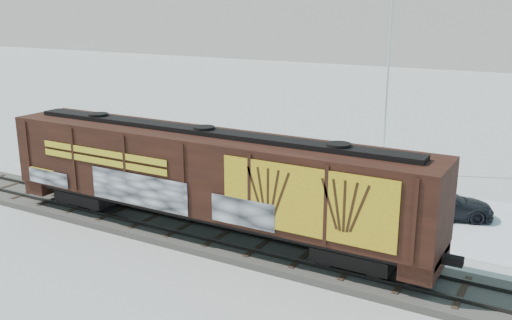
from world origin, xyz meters
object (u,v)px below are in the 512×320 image
Objects in this scene: car_white at (402,195)px; car_dark at (442,203)px; flagpole at (389,92)px; car_silver at (179,172)px; hopper_railcar at (205,174)px.

car_white reaches higher than car_dark.
flagpole is 3.32× the size of car_silver.
car_white is at bearing 71.98° from car_dark.
flagpole reaches higher than car_white.
hopper_railcar is 14.44m from flagpole.
car_dark is (14.15, 2.07, 0.01)m from car_silver.
car_dark is at bearing -70.45° from car_white.
flagpole is at bearing 42.20° from car_white.
hopper_railcar reaches higher than car_white.
hopper_railcar is at bearing 157.85° from car_white.
car_silver is 0.84× the size of car_white.
hopper_railcar is 8.50m from car_silver.
car_silver is at bearing 78.09° from car_dark.
car_silver is at bearing -139.18° from flagpole.
flagpole is at bearing 75.65° from hopper_railcar.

